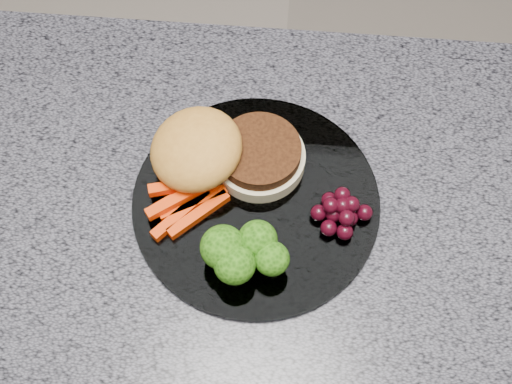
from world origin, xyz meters
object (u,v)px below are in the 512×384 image
Objects in this scene: island_cabinet at (256,369)px; grape_bunch at (341,212)px; plate at (256,202)px; burger at (219,154)px.

island_cabinet is 18.71× the size of grape_bunch.
grape_bunch reaches higher than plate.
grape_bunch reaches higher than island_cabinet.
grape_bunch is (0.09, -0.01, 0.02)m from plate.
plate is at bearing 94.52° from island_cabinet.
burger is (-0.04, 0.04, 0.03)m from plate.
island_cabinet is 6.48× the size of burger.
plate is at bearing -58.67° from burger.
plate is at bearing 172.36° from grape_bunch.
island_cabinet is at bearing -148.29° from grape_bunch.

